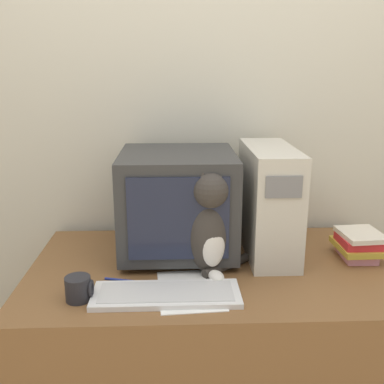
# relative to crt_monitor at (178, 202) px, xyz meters

# --- Properties ---
(wall_back) EXTENTS (7.00, 0.05, 2.50)m
(wall_back) POSITION_rel_crt_monitor_xyz_m (0.14, 0.32, 0.30)
(wall_back) COLOR beige
(wall_back) RESTS_ON ground_plane
(desk) EXTENTS (1.39, 0.79, 0.74)m
(desk) POSITION_rel_crt_monitor_xyz_m (0.14, -0.14, -0.58)
(desk) COLOR brown
(desk) RESTS_ON ground_plane
(crt_monitor) EXTENTS (0.44, 0.45, 0.41)m
(crt_monitor) POSITION_rel_crt_monitor_xyz_m (0.00, 0.00, 0.00)
(crt_monitor) COLOR #333333
(crt_monitor) RESTS_ON desk
(computer_tower) EXTENTS (0.18, 0.46, 0.43)m
(computer_tower) POSITION_rel_crt_monitor_xyz_m (0.36, -0.01, 0.00)
(computer_tower) COLOR beige
(computer_tower) RESTS_ON desk
(keyboard) EXTENTS (0.48, 0.18, 0.02)m
(keyboard) POSITION_rel_crt_monitor_xyz_m (-0.04, -0.37, -0.20)
(keyboard) COLOR silver
(keyboard) RESTS_ON desk
(cat) EXTENTS (0.26, 0.22, 0.39)m
(cat) POSITION_rel_crt_monitor_xyz_m (0.11, -0.19, -0.04)
(cat) COLOR #38332D
(cat) RESTS_ON desk
(book_stack) EXTENTS (0.17, 0.20, 0.11)m
(book_stack) POSITION_rel_crt_monitor_xyz_m (0.70, -0.09, -0.15)
(book_stack) COLOR pink
(book_stack) RESTS_ON desk
(pen) EXTENTS (0.15, 0.05, 0.01)m
(pen) POSITION_rel_crt_monitor_xyz_m (-0.19, -0.26, -0.21)
(pen) COLOR navy
(pen) RESTS_ON desk
(paper_sheet) EXTENTS (0.23, 0.31, 0.00)m
(paper_sheet) POSITION_rel_crt_monitor_xyz_m (0.04, -0.33, -0.21)
(paper_sheet) COLOR white
(paper_sheet) RESTS_ON desk
(mug) EXTENTS (0.09, 0.08, 0.08)m
(mug) POSITION_rel_crt_monitor_xyz_m (-0.32, -0.38, -0.17)
(mug) COLOR #232328
(mug) RESTS_ON desk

